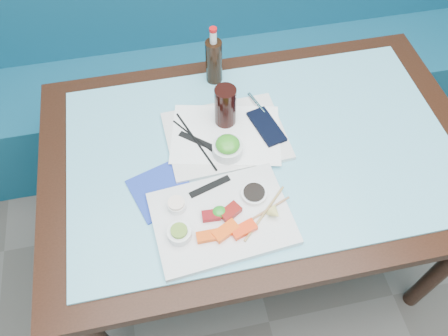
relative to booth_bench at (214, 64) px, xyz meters
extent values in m
cube|color=navy|center=(0.00, -0.07, -0.15)|extent=(3.00, 0.55, 0.45)
cube|color=black|center=(0.00, -0.84, 0.36)|extent=(1.40, 0.90, 0.04)
cylinder|color=black|center=(0.62, -1.21, -0.02)|extent=(0.06, 0.06, 0.71)
cylinder|color=black|center=(-0.62, -0.47, -0.02)|extent=(0.06, 0.06, 0.71)
cylinder|color=black|center=(0.62, -0.47, -0.02)|extent=(0.06, 0.06, 0.71)
cube|color=#66B6CD|center=(0.00, -0.84, 0.38)|extent=(1.22, 0.76, 0.01)
cube|color=silver|center=(-0.17, -1.06, 0.39)|extent=(0.41, 0.31, 0.02)
cube|color=#EC4809|center=(-0.22, -1.12, 0.41)|extent=(0.06, 0.03, 0.02)
cube|color=#FF4E0A|center=(-0.17, -1.11, 0.41)|extent=(0.08, 0.06, 0.02)
cube|color=#FF330A|center=(-0.12, -1.12, 0.41)|extent=(0.08, 0.05, 0.02)
cube|color=maroon|center=(-0.20, -1.06, 0.41)|extent=(0.05, 0.03, 0.02)
cube|color=maroon|center=(-0.15, -1.06, 0.41)|extent=(0.07, 0.06, 0.02)
ellipsoid|color=#219021|center=(-0.18, -1.05, 0.41)|extent=(0.05, 0.04, 0.02)
cylinder|color=white|center=(-0.30, -1.10, 0.42)|extent=(0.09, 0.09, 0.03)
cylinder|color=olive|center=(-0.30, -1.10, 0.44)|extent=(0.06, 0.06, 0.01)
cylinder|color=white|center=(-0.29, -1.01, 0.41)|extent=(0.06, 0.06, 0.02)
cylinder|color=#F6DECA|center=(-0.29, -1.01, 0.43)|extent=(0.06, 0.06, 0.01)
cylinder|color=white|center=(-0.07, -1.01, 0.41)|extent=(0.08, 0.08, 0.02)
cylinder|color=black|center=(-0.07, -1.01, 0.42)|extent=(0.07, 0.07, 0.01)
cone|color=#E3D46B|center=(-0.03, -1.09, 0.42)|extent=(0.05, 0.05, 0.04)
cube|color=black|center=(-0.19, -0.96, 0.40)|extent=(0.13, 0.06, 0.00)
cylinder|color=#9F6F4B|center=(-0.06, -1.08, 0.41)|extent=(0.19, 0.08, 0.01)
cylinder|color=#A9874F|center=(-0.05, -1.08, 0.41)|extent=(0.16, 0.15, 0.01)
cube|color=silver|center=(-0.10, -0.77, 0.39)|extent=(0.39, 0.30, 0.01)
cube|color=white|center=(-0.10, -0.77, 0.40)|extent=(0.39, 0.32, 0.00)
cylinder|color=silver|center=(-0.11, -0.84, 0.42)|extent=(0.11, 0.11, 0.04)
ellipsoid|color=#339121|center=(-0.11, -0.84, 0.44)|extent=(0.10, 0.10, 0.04)
cylinder|color=black|center=(-0.09, -0.71, 0.47)|extent=(0.09, 0.09, 0.14)
cube|color=black|center=(0.03, -0.77, 0.40)|extent=(0.10, 0.17, 0.01)
cylinder|color=white|center=(0.03, -0.66, 0.40)|extent=(0.04, 0.10, 0.01)
cylinder|color=black|center=(-0.20, -0.78, 0.40)|extent=(0.09, 0.25, 0.01)
cylinder|color=black|center=(-0.19, -0.78, 0.40)|extent=(0.14, 0.20, 0.01)
cube|color=black|center=(-0.20, -0.78, 0.40)|extent=(0.11, 0.10, 0.00)
cylinder|color=black|center=(-0.09, -0.50, 0.47)|extent=(0.07, 0.07, 0.16)
cylinder|color=silver|center=(-0.09, -0.50, 0.57)|extent=(0.03, 0.03, 0.05)
cylinder|color=red|center=(-0.09, -0.50, 0.60)|extent=(0.03, 0.03, 0.01)
cube|color=#1C349B|center=(-0.33, -0.93, 0.39)|extent=(0.21, 0.21, 0.01)
camera|label=1|loc=(-0.29, -1.64, 1.49)|focal=35.00mm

